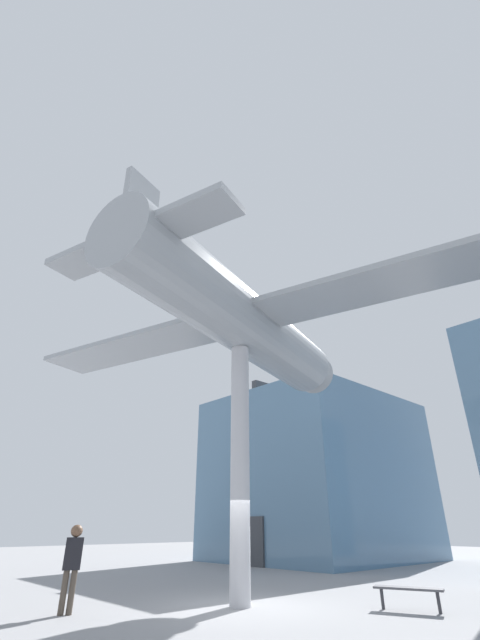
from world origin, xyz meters
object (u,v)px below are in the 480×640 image
support_pylon_central (240,462)px  visitor_person (72,560)px  plaza_bench (408,590)px  suspended_airplane (243,322)px

support_pylon_central → visitor_person: size_ratio=3.73×
visitor_person → plaza_bench: visitor_person is taller
suspended_airplane → plaza_bench: bearing=20.1°
suspended_airplane → plaza_bench: suspended_airplane is taller
support_pylon_central → suspended_airplane: suspended_airplane is taller
visitor_person → plaza_bench: 8.22m
support_pylon_central → plaza_bench: bearing=39.7°
suspended_airplane → visitor_person: size_ratio=9.25×
suspended_airplane → visitor_person: bearing=-132.5°
support_pylon_central → suspended_airplane: (-0.06, 0.20, 4.56)m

